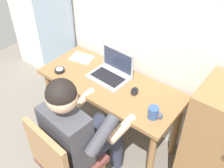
% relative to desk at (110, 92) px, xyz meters
% --- Properties ---
extents(wall_back, '(4.80, 0.05, 2.50)m').
position_rel_desk_xyz_m(wall_back, '(0.53, 0.34, 0.64)').
color(wall_back, silver).
rests_on(wall_back, ground_plane).
extents(desk, '(1.28, 0.54, 0.72)m').
position_rel_desk_xyz_m(desk, '(0.00, 0.00, 0.00)').
color(desk, olive).
rests_on(desk, ground_plane).
extents(chair, '(0.45, 0.44, 0.87)m').
position_rel_desk_xyz_m(chair, '(0.12, -0.70, -0.12)').
color(chair, brown).
rests_on(chair, ground_plane).
extents(person_seated, '(0.56, 0.61, 1.19)m').
position_rel_desk_xyz_m(person_seated, '(0.13, -0.52, 0.06)').
color(person_seated, '#33384C').
rests_on(person_seated, ground_plane).
extents(laptop, '(0.35, 0.27, 0.24)m').
position_rel_desk_xyz_m(laptop, '(-0.05, 0.08, 0.16)').
color(laptop, '#B7BABF').
rests_on(laptop, desk).
extents(computer_mouse, '(0.09, 0.12, 0.03)m').
position_rel_desk_xyz_m(computer_mouse, '(0.24, 0.02, 0.13)').
color(computer_mouse, black).
rests_on(computer_mouse, desk).
extents(desk_clock, '(0.09, 0.09, 0.03)m').
position_rel_desk_xyz_m(desk_clock, '(-0.46, -0.16, 0.13)').
color(desk_clock, black).
rests_on(desk_clock, desk).
extents(notebook_pad, '(0.24, 0.19, 0.01)m').
position_rel_desk_xyz_m(notebook_pad, '(-0.44, 0.12, 0.12)').
color(notebook_pad, silver).
rests_on(notebook_pad, desk).
extents(coffee_mug, '(0.12, 0.08, 0.09)m').
position_rel_desk_xyz_m(coffee_mug, '(0.50, -0.12, 0.16)').
color(coffee_mug, '#33518C').
rests_on(coffee_mug, desk).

